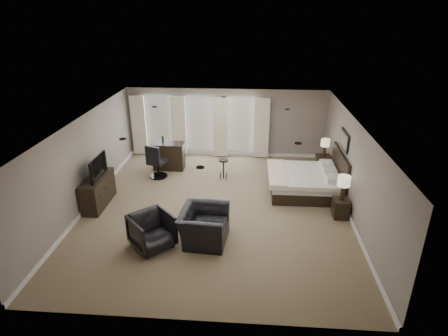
# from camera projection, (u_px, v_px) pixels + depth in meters

# --- Properties ---
(room) EXTENTS (7.60, 8.60, 2.64)m
(room) POSITION_uv_depth(u_px,v_px,m) (216.00, 167.00, 10.35)
(room) COLOR #77674B
(room) RESTS_ON ground
(window_bay) EXTENTS (5.25, 0.20, 2.30)m
(window_bay) POSITION_uv_depth(u_px,v_px,m) (200.00, 126.00, 14.22)
(window_bay) COLOR silver
(window_bay) RESTS_ON room
(bed) EXTENTS (2.13, 2.03, 1.36)m
(bed) POSITION_uv_depth(u_px,v_px,m) (303.00, 172.00, 11.55)
(bed) COLOR silver
(bed) RESTS_ON ground
(nightstand_near) EXTENTS (0.40, 0.48, 0.53)m
(nightstand_near) POSITION_uv_depth(u_px,v_px,m) (340.00, 208.00, 10.33)
(nightstand_near) COLOR black
(nightstand_near) RESTS_ON ground
(nightstand_far) EXTENTS (0.49, 0.60, 0.66)m
(nightstand_far) POSITION_uv_depth(u_px,v_px,m) (323.00, 165.00, 12.95)
(nightstand_far) COLOR black
(nightstand_far) RESTS_ON ground
(lamp_near) EXTENTS (0.34, 0.34, 0.71)m
(lamp_near) POSITION_uv_depth(u_px,v_px,m) (343.00, 188.00, 10.08)
(lamp_near) COLOR beige
(lamp_near) RESTS_ON nightstand_near
(lamp_far) EXTENTS (0.30, 0.30, 0.62)m
(lamp_far) POSITION_uv_depth(u_px,v_px,m) (325.00, 148.00, 12.70)
(lamp_far) COLOR beige
(lamp_far) RESTS_ON nightstand_far
(wall_art) EXTENTS (0.04, 0.96, 0.56)m
(wall_art) POSITION_uv_depth(u_px,v_px,m) (344.00, 140.00, 11.05)
(wall_art) COLOR slate
(wall_art) RESTS_ON room
(dresser) EXTENTS (0.49, 1.52, 0.88)m
(dresser) POSITION_uv_depth(u_px,v_px,m) (98.00, 191.00, 10.89)
(dresser) COLOR black
(dresser) RESTS_ON ground
(tv) EXTENTS (0.63, 1.10, 0.14)m
(tv) POSITION_uv_depth(u_px,v_px,m) (96.00, 175.00, 10.68)
(tv) COLOR black
(tv) RESTS_ON dresser
(armchair_near) EXTENTS (0.93, 1.34, 1.12)m
(armchair_near) POSITION_uv_depth(u_px,v_px,m) (204.00, 220.00, 9.18)
(armchair_near) COLOR black
(armchair_near) RESTS_ON ground
(armchair_far) EXTENTS (1.25, 1.25, 0.94)m
(armchair_far) POSITION_uv_depth(u_px,v_px,m) (152.00, 230.00, 8.96)
(armchair_far) COLOR black
(armchair_far) RESTS_ON ground
(bar_counter) EXTENTS (1.12, 0.58, 0.98)m
(bar_counter) POSITION_uv_depth(u_px,v_px,m) (169.00, 156.00, 13.31)
(bar_counter) COLOR black
(bar_counter) RESTS_ON ground
(bar_stool_left) EXTENTS (0.36, 0.36, 0.67)m
(bar_stool_left) POSITION_uv_depth(u_px,v_px,m) (157.00, 156.00, 13.72)
(bar_stool_left) COLOR black
(bar_stool_left) RESTS_ON ground
(bar_stool_right) EXTENTS (0.34, 0.34, 0.68)m
(bar_stool_right) POSITION_uv_depth(u_px,v_px,m) (223.00, 169.00, 12.62)
(bar_stool_right) COLOR black
(bar_stool_right) RESTS_ON ground
(desk_chair) EXTENTS (0.77, 0.77, 1.19)m
(desk_chair) POSITION_uv_depth(u_px,v_px,m) (157.00, 161.00, 12.61)
(desk_chair) COLOR black
(desk_chair) RESTS_ON ground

